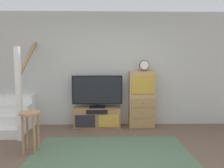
{
  "coord_description": "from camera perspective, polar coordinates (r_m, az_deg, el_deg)",
  "views": [
    {
      "loc": [
        -0.05,
        -2.46,
        1.46
      ],
      "look_at": [
        0.03,
        1.76,
        1.06
      ],
      "focal_mm": 32.5,
      "sensor_mm": 36.0,
      "label": 1
    }
  ],
  "objects": [
    {
      "name": "bar_stool_near",
      "position": [
        3.66,
        -22.02,
        -9.97
      ],
      "size": [
        0.34,
        0.34,
        0.68
      ],
      "color": "#A37A4C",
      "rests_on": "ground_plane"
    },
    {
      "name": "area_rug",
      "position": [
        3.39,
        -0.2,
        -19.99
      ],
      "size": [
        2.6,
        1.8,
        0.01
      ],
      "primitive_type": "cube",
      "color": "#4C664C",
      "rests_on": "ground_plane"
    },
    {
      "name": "television",
      "position": [
        4.72,
        -4.18,
        -1.87
      ],
      "size": [
        1.16,
        0.22,
        0.75
      ],
      "color": "black",
      "rests_on": "media_console"
    },
    {
      "name": "media_console",
      "position": [
        4.82,
        -4.14,
        -9.36
      ],
      "size": [
        1.07,
        0.38,
        0.46
      ],
      "color": "#997047",
      "rests_on": "ground_plane"
    },
    {
      "name": "desk_clock",
      "position": [
        4.72,
        9.06,
        5.1
      ],
      "size": [
        0.23,
        0.08,
        0.25
      ],
      "color": "#4C3823",
      "rests_on": "side_cabinet"
    },
    {
      "name": "side_cabinet",
      "position": [
        4.79,
        8.31,
        -4.29
      ],
      "size": [
        0.58,
        0.38,
        1.31
      ],
      "color": "tan",
      "rests_on": "ground_plane"
    },
    {
      "name": "back_wall",
      "position": [
        4.92,
        -0.57,
        4.17
      ],
      "size": [
        6.4,
        0.12,
        2.7
      ],
      "primitive_type": "cube",
      "color": "#B2B7B2",
      "rests_on": "ground_plane"
    },
    {
      "name": "staircase",
      "position": [
        5.26,
        -25.88,
        -7.06
      ],
      "size": [
        1.0,
        1.36,
        2.2
      ],
      "color": "white",
      "rests_on": "ground_plane"
    }
  ]
}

